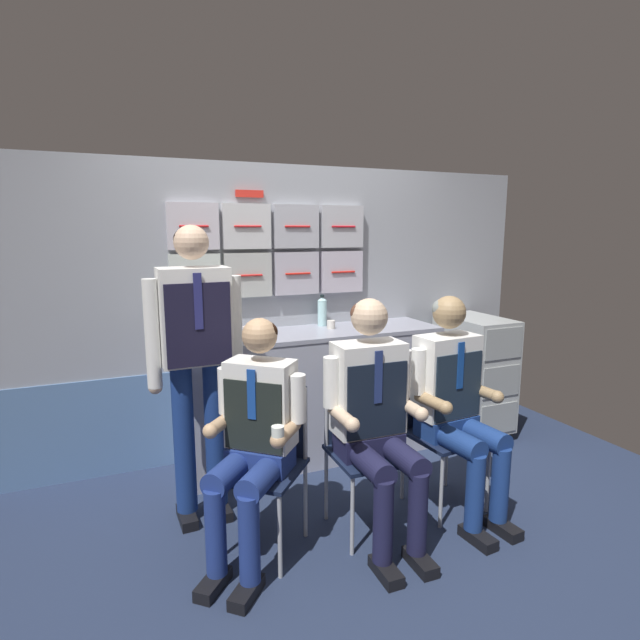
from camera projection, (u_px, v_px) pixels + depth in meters
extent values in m
cube|color=#222D48|center=(366.00, 541.00, 2.81)|extent=(4.80, 4.80, 0.04)
cube|color=#979CA6|center=(282.00, 310.00, 3.86)|extent=(4.20, 0.06, 2.15)
cube|color=#5577A5|center=(285.00, 403.00, 3.96)|extent=(4.12, 0.01, 0.69)
cube|color=silver|center=(195.00, 277.00, 3.51)|extent=(0.35, 0.06, 0.32)
cylinder|color=red|center=(196.00, 277.00, 3.47)|extent=(0.19, 0.01, 0.01)
cube|color=#B2B4B0|center=(248.00, 275.00, 3.65)|extent=(0.35, 0.06, 0.32)
cylinder|color=red|center=(249.00, 275.00, 3.62)|extent=(0.19, 0.01, 0.01)
cube|color=#B1ACBB|center=(296.00, 273.00, 3.80)|extent=(0.35, 0.06, 0.32)
cylinder|color=red|center=(298.00, 274.00, 3.76)|extent=(0.19, 0.01, 0.01)
cube|color=#BBB2C2|center=(341.00, 272.00, 3.94)|extent=(0.35, 0.06, 0.32)
cylinder|color=red|center=(343.00, 272.00, 3.91)|extent=(0.19, 0.01, 0.01)
cube|color=silver|center=(193.00, 226.00, 3.45)|extent=(0.35, 0.06, 0.32)
cylinder|color=red|center=(194.00, 226.00, 3.41)|extent=(0.19, 0.01, 0.01)
cube|color=silver|center=(247.00, 226.00, 3.59)|extent=(0.35, 0.06, 0.32)
cylinder|color=red|center=(248.00, 226.00, 3.56)|extent=(0.19, 0.01, 0.01)
cube|color=#ACADB7|center=(296.00, 226.00, 3.73)|extent=(0.35, 0.06, 0.32)
cylinder|color=red|center=(298.00, 226.00, 3.70)|extent=(0.19, 0.01, 0.01)
cube|color=#B3B3BB|center=(342.00, 227.00, 3.88)|extent=(0.35, 0.06, 0.32)
cylinder|color=red|center=(344.00, 227.00, 3.84)|extent=(0.19, 0.01, 0.01)
cube|color=red|center=(249.00, 194.00, 3.57)|extent=(0.20, 0.02, 0.05)
cube|color=#A3A6B7|center=(313.00, 396.00, 3.76)|extent=(1.88, 0.52, 0.92)
cube|color=#9497A8|center=(313.00, 333.00, 3.68)|extent=(1.92, 0.53, 0.03)
sphere|color=black|center=(478.00, 442.00, 3.98)|extent=(0.07, 0.07, 0.07)
sphere|color=black|center=(508.00, 436.00, 4.10)|extent=(0.07, 0.07, 0.07)
sphere|color=black|center=(436.00, 418.00, 4.48)|extent=(0.07, 0.07, 0.07)
sphere|color=black|center=(464.00, 413.00, 4.60)|extent=(0.07, 0.07, 0.07)
cube|color=#A7ADAD|center=(474.00, 371.00, 4.21)|extent=(0.40, 0.64, 0.91)
cube|color=#939999|center=(499.00, 419.00, 3.96)|extent=(0.35, 0.01, 0.24)
cube|color=#939999|center=(501.00, 382.00, 3.91)|extent=(0.35, 0.01, 0.24)
cube|color=#939999|center=(504.00, 344.00, 3.86)|extent=(0.35, 0.01, 0.24)
cylinder|color=#28282D|center=(503.00, 326.00, 3.86)|extent=(0.32, 0.02, 0.02)
cylinder|color=#A8AAAF|center=(214.00, 523.00, 2.56)|extent=(0.02, 0.02, 0.44)
cylinder|color=#A8AAAF|center=(280.00, 537.00, 2.45)|extent=(0.02, 0.02, 0.44)
cylinder|color=#A8AAAF|center=(246.00, 489.00, 2.90)|extent=(0.02, 0.02, 0.44)
cylinder|color=#A8AAAF|center=(305.00, 499.00, 2.78)|extent=(0.02, 0.02, 0.44)
cube|color=#141E38|center=(261.00, 470.00, 2.63)|extent=(0.56, 0.56, 0.02)
cube|color=#141E38|center=(275.00, 419.00, 2.77)|extent=(0.29, 0.27, 0.40)
cylinder|color=#A8AAAF|center=(244.00, 416.00, 2.82)|extent=(0.02, 0.02, 0.40)
cylinder|color=#A8AAAF|center=(305.00, 423.00, 2.70)|extent=(0.02, 0.02, 0.40)
cube|color=black|center=(213.00, 584.00, 2.39)|extent=(0.21, 0.22, 0.06)
cube|color=black|center=(247.00, 592.00, 2.34)|extent=(0.21, 0.22, 0.06)
cylinder|color=navy|center=(216.00, 532.00, 2.39)|extent=(0.10, 0.10, 0.43)
cylinder|color=navy|center=(249.00, 539.00, 2.33)|extent=(0.10, 0.10, 0.43)
cylinder|color=navy|center=(231.00, 470.00, 2.50)|extent=(0.33, 0.35, 0.13)
cylinder|color=navy|center=(263.00, 476.00, 2.44)|extent=(0.33, 0.35, 0.13)
cube|color=navy|center=(261.00, 457.00, 2.62)|extent=(0.37, 0.36, 0.12)
cube|color=white|center=(261.00, 403.00, 2.59)|extent=(0.38, 0.36, 0.45)
cube|color=black|center=(253.00, 417.00, 2.50)|extent=(0.24, 0.22, 0.36)
cube|color=#173F94|center=(252.00, 395.00, 2.47)|extent=(0.04, 0.04, 0.25)
cylinder|color=white|center=(226.00, 390.00, 2.64)|extent=(0.08, 0.08, 0.24)
cylinder|color=tan|center=(221.00, 424.00, 2.56)|extent=(0.20, 0.21, 0.07)
sphere|color=tan|center=(210.00, 431.00, 2.47)|extent=(0.08, 0.08, 0.08)
cylinder|color=white|center=(297.00, 398.00, 2.52)|extent=(0.08, 0.08, 0.24)
cylinder|color=tan|center=(286.00, 432.00, 2.45)|extent=(0.20, 0.21, 0.07)
sphere|color=tan|center=(278.00, 441.00, 2.36)|extent=(0.08, 0.08, 0.08)
cylinder|color=white|center=(278.00, 432.00, 2.35)|extent=(0.06, 0.06, 0.06)
sphere|color=tan|center=(260.00, 336.00, 2.52)|extent=(0.18, 0.18, 0.18)
ellipsoid|color=black|center=(261.00, 332.00, 2.53)|extent=(0.24, 0.24, 0.12)
cylinder|color=#A8AAAF|center=(352.00, 516.00, 2.62)|extent=(0.02, 0.02, 0.44)
cylinder|color=#A8AAAF|center=(412.00, 503.00, 2.75)|extent=(0.02, 0.02, 0.44)
cylinder|color=#A8AAAF|center=(326.00, 484.00, 2.95)|extent=(0.02, 0.02, 0.44)
cylinder|color=#A8AAAF|center=(381.00, 473.00, 3.08)|extent=(0.02, 0.02, 0.44)
cube|color=#141E38|center=(369.00, 455.00, 2.81)|extent=(0.41, 0.41, 0.02)
cube|color=#141E38|center=(354.00, 407.00, 2.95)|extent=(0.37, 0.04, 0.40)
cylinder|color=#A8AAAF|center=(326.00, 412.00, 2.87)|extent=(0.02, 0.02, 0.40)
cylinder|color=#A8AAAF|center=(383.00, 404.00, 3.00)|extent=(0.02, 0.02, 0.40)
cube|color=black|center=(386.00, 571.00, 2.48)|extent=(0.10, 0.22, 0.06)
cube|color=black|center=(420.00, 562.00, 2.55)|extent=(0.10, 0.22, 0.06)
cylinder|color=#1A1A39|center=(383.00, 521.00, 2.48)|extent=(0.10, 0.10, 0.43)
cylinder|color=#1A1A39|center=(418.00, 513.00, 2.55)|extent=(0.10, 0.10, 0.43)
cylinder|color=#1A1A39|center=(367.00, 461.00, 2.60)|extent=(0.14, 0.40, 0.13)
cylinder|color=#1A1A39|center=(401.00, 455.00, 2.67)|extent=(0.14, 0.40, 0.13)
cube|color=#1A1A39|center=(369.00, 443.00, 2.80)|extent=(0.36, 0.21, 0.12)
cube|color=white|center=(368.00, 387.00, 2.76)|extent=(0.38, 0.22, 0.50)
cube|color=black|center=(377.00, 401.00, 2.67)|extent=(0.35, 0.02, 0.40)
cube|color=navy|center=(378.00, 377.00, 2.64)|extent=(0.04, 0.01, 0.28)
cylinder|color=white|center=(331.00, 382.00, 2.67)|extent=(0.08, 0.08, 0.27)
cylinder|color=beige|center=(343.00, 417.00, 2.60)|extent=(0.08, 0.25, 0.07)
sphere|color=beige|center=(352.00, 425.00, 2.50)|extent=(0.08, 0.08, 0.08)
cylinder|color=white|center=(403.00, 374.00, 2.83)|extent=(0.08, 0.08, 0.27)
cylinder|color=beige|center=(410.00, 407.00, 2.75)|extent=(0.08, 0.25, 0.07)
sphere|color=beige|center=(421.00, 414.00, 2.64)|extent=(0.08, 0.08, 0.08)
sphere|color=beige|center=(369.00, 317.00, 2.69)|extent=(0.20, 0.20, 0.20)
ellipsoid|color=brown|center=(368.00, 313.00, 2.70)|extent=(0.20, 0.18, 0.14)
cylinder|color=#A8AAAF|center=(441.00, 492.00, 2.86)|extent=(0.02, 0.02, 0.44)
cylinder|color=#A8AAAF|center=(488.00, 477.00, 3.03)|extent=(0.02, 0.02, 0.44)
cylinder|color=#A8AAAF|center=(403.00, 466.00, 3.18)|extent=(0.02, 0.02, 0.44)
cylinder|color=#A8AAAF|center=(447.00, 454.00, 3.34)|extent=(0.02, 0.02, 0.44)
cube|color=#141E38|center=(446.00, 436.00, 3.06)|extent=(0.43, 0.43, 0.02)
cube|color=#141E38|center=(427.00, 394.00, 3.19)|extent=(0.37, 0.06, 0.40)
cylinder|color=#A8AAAF|center=(405.00, 399.00, 3.10)|extent=(0.02, 0.02, 0.40)
cylinder|color=#A8AAAF|center=(450.00, 390.00, 3.27)|extent=(0.02, 0.02, 0.40)
cube|color=black|center=(478.00, 537.00, 2.76)|extent=(0.11, 0.23, 0.06)
cube|color=black|center=(503.00, 528.00, 2.84)|extent=(0.11, 0.23, 0.06)
cylinder|color=navy|center=(475.00, 493.00, 2.75)|extent=(0.10, 0.10, 0.43)
cylinder|color=navy|center=(500.00, 484.00, 2.83)|extent=(0.10, 0.10, 0.43)
cylinder|color=navy|center=(454.00, 440.00, 2.86)|extent=(0.16, 0.40, 0.13)
cylinder|color=navy|center=(479.00, 434.00, 2.94)|extent=(0.16, 0.40, 0.13)
cube|color=navy|center=(446.00, 425.00, 3.05)|extent=(0.36, 0.23, 0.12)
cube|color=white|center=(446.00, 375.00, 3.01)|extent=(0.38, 0.23, 0.49)
cube|color=#192635|center=(459.00, 387.00, 2.93)|extent=(0.34, 0.04, 0.39)
cube|color=navy|center=(461.00, 366.00, 2.90)|extent=(0.04, 0.01, 0.27)
cylinder|color=white|center=(418.00, 371.00, 2.91)|extent=(0.08, 0.08, 0.26)
cylinder|color=#9F8159|center=(432.00, 402.00, 2.85)|extent=(0.09, 0.25, 0.07)
sphere|color=#9F8159|center=(446.00, 408.00, 2.75)|extent=(0.08, 0.08, 0.08)
cylinder|color=white|center=(473.00, 362.00, 3.10)|extent=(0.08, 0.08, 0.26)
cylinder|color=#9F8159|center=(483.00, 392.00, 3.03)|extent=(0.09, 0.25, 0.07)
sphere|color=#9F8159|center=(497.00, 397.00, 2.93)|extent=(0.08, 0.08, 0.08)
sphere|color=#9F8159|center=(449.00, 312.00, 2.95)|extent=(0.19, 0.19, 0.19)
ellipsoid|color=gray|center=(448.00, 309.00, 2.96)|extent=(0.20, 0.19, 0.14)
cube|color=black|center=(187.00, 517.00, 2.95)|extent=(0.10, 0.24, 0.06)
cube|color=black|center=(221.00, 509.00, 3.04)|extent=(0.10, 0.24, 0.06)
cylinder|color=navy|center=(184.00, 439.00, 2.90)|extent=(0.12, 0.12, 0.88)
cylinder|color=navy|center=(215.00, 434.00, 2.98)|extent=(0.12, 0.12, 0.88)
cube|color=white|center=(195.00, 316.00, 2.81)|extent=(0.39, 0.23, 0.54)
cube|color=black|center=(199.00, 325.00, 2.72)|extent=(0.35, 0.02, 0.45)
cube|color=navy|center=(198.00, 301.00, 2.69)|extent=(0.04, 0.01, 0.30)
cylinder|color=white|center=(152.00, 334.00, 2.74)|extent=(0.08, 0.08, 0.60)
sphere|color=beige|center=(155.00, 387.00, 2.79)|extent=(0.08, 0.08, 0.08)
cylinder|color=white|center=(235.00, 327.00, 2.92)|extent=(0.08, 0.08, 0.60)
sphere|color=beige|center=(237.00, 377.00, 2.98)|extent=(0.08, 0.08, 0.08)
sphere|color=beige|center=(191.00, 242.00, 2.74)|extent=(0.19, 0.19, 0.19)
ellipsoid|color=black|center=(191.00, 239.00, 2.75)|extent=(0.19, 0.18, 0.13)
cylinder|color=#49A151|center=(236.00, 324.00, 3.39)|extent=(0.08, 0.08, 0.20)
cone|color=#49A151|center=(235.00, 308.00, 3.37)|extent=(0.08, 0.08, 0.02)
cylinder|color=black|center=(235.00, 305.00, 3.37)|extent=(0.03, 0.03, 0.02)
cylinder|color=#ABDCE1|center=(322.00, 313.00, 3.87)|extent=(0.07, 0.07, 0.20)
cone|color=#ABDCE1|center=(322.00, 299.00, 3.85)|extent=(0.07, 0.07, 0.02)
cylinder|color=black|center=(322.00, 296.00, 3.85)|extent=(0.03, 0.03, 0.02)
cylinder|color=silver|center=(248.00, 330.00, 3.56)|extent=(0.07, 0.07, 0.06)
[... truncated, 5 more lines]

